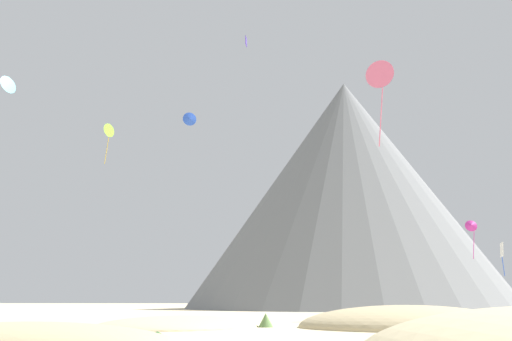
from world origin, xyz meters
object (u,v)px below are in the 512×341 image
(kite_magenta_low, at_px, (471,226))
(kite_rainbow_mid, at_px, (380,76))
(kite_cyan_mid, at_px, (7,85))
(kite_blue_mid, at_px, (190,119))
(rock_massif, at_px, (349,197))
(kite_indigo_high, at_px, (246,41))
(bush_low_patch, at_px, (157,338))
(kite_lime_mid, at_px, (108,131))
(kite_white_low, at_px, (502,252))
(bush_near_right, at_px, (266,320))

(kite_magenta_low, relative_size, kite_rainbow_mid, 0.74)
(kite_cyan_mid, height_order, kite_blue_mid, kite_blue_mid)
(rock_massif, relative_size, kite_indigo_high, 57.35)
(rock_massif, bearing_deg, kite_blue_mid, -108.88)
(bush_low_patch, xyz_separation_m, kite_magenta_low, (28.57, 48.24, 10.65))
(bush_low_patch, distance_m, kite_magenta_low, 57.06)
(rock_massif, distance_m, kite_rainbow_mid, 87.38)
(rock_massif, bearing_deg, kite_lime_mid, -124.09)
(kite_cyan_mid, xyz_separation_m, kite_lime_mid, (1.39, 26.53, 2.62))
(kite_blue_mid, xyz_separation_m, kite_indigo_high, (5.63, 7.69, 12.20))
(kite_cyan_mid, bearing_deg, kite_magenta_low, 144.22)
(kite_white_low, bearing_deg, bush_low_patch, -177.57)
(kite_indigo_high, distance_m, kite_rainbow_mid, 34.90)
(bush_low_patch, distance_m, kite_indigo_high, 54.56)
(kite_cyan_mid, bearing_deg, kite_white_low, 135.32)
(bush_near_right, distance_m, rock_massif, 86.19)
(kite_blue_mid, bearing_deg, kite_cyan_mid, -157.77)
(kite_blue_mid, height_order, kite_indigo_high, kite_indigo_high)
(kite_rainbow_mid, bearing_deg, bush_low_patch, 69.03)
(rock_massif, bearing_deg, kite_cyan_mid, -115.10)
(kite_lime_mid, distance_m, kite_rainbow_mid, 46.79)
(kite_rainbow_mid, bearing_deg, kite_white_low, -99.62)
(bush_near_right, relative_size, kite_cyan_mid, 0.63)
(bush_low_patch, distance_m, kite_white_low, 49.68)
(bush_near_right, height_order, kite_lime_mid, kite_lime_mid)
(kite_blue_mid, bearing_deg, rock_massif, 50.85)
(rock_massif, relative_size, kite_cyan_mid, 38.71)
(kite_lime_mid, bearing_deg, bush_low_patch, 50.27)
(bush_low_patch, bearing_deg, kite_rainbow_mid, 46.52)
(bush_near_right, distance_m, kite_blue_mid, 28.19)
(kite_indigo_high, height_order, kite_lime_mid, kite_indigo_high)
(kite_magenta_low, xyz_separation_m, kite_rainbow_mid, (-15.14, -34.07, 7.83))
(bush_low_patch, height_order, kite_magenta_low, kite_magenta_low)
(kite_cyan_mid, distance_m, kite_blue_mid, 19.88)
(kite_indigo_high, distance_m, kite_magenta_low, 36.41)
(kite_rainbow_mid, bearing_deg, rock_massif, -70.35)
(kite_indigo_high, relative_size, kite_lime_mid, 0.23)
(kite_indigo_high, height_order, kite_magenta_low, kite_indigo_high)
(kite_blue_mid, height_order, kite_white_low, kite_blue_mid)
(kite_lime_mid, bearing_deg, kite_white_low, 109.19)
(kite_indigo_high, bearing_deg, kite_magenta_low, -28.64)
(rock_massif, xyz_separation_m, kite_magenta_low, (10.79, -53.10, -11.91))
(kite_white_low, height_order, kite_rainbow_mid, kite_rainbow_mid)
(bush_low_patch, relative_size, kite_magenta_low, 0.50)
(kite_cyan_mid, distance_m, kite_white_low, 53.82)
(kite_cyan_mid, distance_m, kite_rainbow_mid, 33.87)
(kite_cyan_mid, relative_size, kite_blue_mid, 1.23)
(kite_indigo_high, relative_size, kite_white_low, 0.34)
(bush_low_patch, xyz_separation_m, kite_rainbow_mid, (13.43, 14.16, 18.47))
(bush_low_patch, height_order, kite_rainbow_mid, kite_rainbow_mid)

